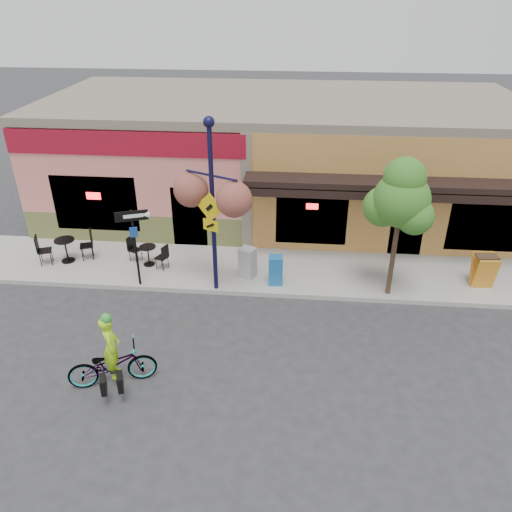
{
  "coord_description": "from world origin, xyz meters",
  "views": [
    {
      "loc": [
        0.74,
        -12.08,
        8.31
      ],
      "look_at": [
        -0.42,
        0.5,
        1.4
      ],
      "focal_mm": 35.0,
      "sensor_mm": 36.0,
      "label": 1
    }
  ],
  "objects": [
    {
      "name": "cyclist_rider",
      "position": [
        -3.36,
        -3.48,
        0.81
      ],
      "size": [
        0.56,
        0.68,
        1.62
      ],
      "primitive_type": "imported",
      "rotation": [
        0.0,
        0.0,
        1.9
      ],
      "color": "#B3F71A",
      "rests_on": "ground"
    },
    {
      "name": "one_way_sign",
      "position": [
        -4.03,
        0.65,
        1.39
      ],
      "size": [
        0.96,
        0.52,
        2.48
      ],
      "primitive_type": null,
      "rotation": [
        0.0,
        0.0,
        0.35
      ],
      "color": "black",
      "rests_on": "sidewalk"
    },
    {
      "name": "sandwich_board",
      "position": [
        6.42,
        1.3,
        0.68
      ],
      "size": [
        0.67,
        0.51,
        1.07
      ],
      "primitive_type": null,
      "rotation": [
        0.0,
        0.0,
        0.06
      ],
      "color": "orange",
      "rests_on": "sidewalk"
    },
    {
      "name": "street_tree",
      "position": [
        3.53,
        0.85,
        2.27
      ],
      "size": [
        2.02,
        2.02,
        4.25
      ],
      "primitive_type": null,
      "rotation": [
        0.0,
        0.0,
        -0.25
      ],
      "color": "#3D7A26",
      "rests_on": "sidewalk"
    },
    {
      "name": "cafe_set_right",
      "position": [
        -4.08,
        1.87,
        0.59
      ],
      "size": [
        1.63,
        1.24,
        0.88
      ],
      "primitive_type": null,
      "rotation": [
        0.0,
        0.0,
        -0.4
      ],
      "color": "black",
      "rests_on": "sidewalk"
    },
    {
      "name": "newspaper_box_grey",
      "position": [
        -0.77,
        1.43,
        0.64
      ],
      "size": [
        0.59,
        0.57,
        0.99
      ],
      "primitive_type": null,
      "rotation": [
        0.0,
        0.0,
        -0.41
      ],
      "color": "#A4A4A4",
      "rests_on": "sidewalk"
    },
    {
      "name": "newspaper_box_blue",
      "position": [
        0.13,
        1.07,
        0.62
      ],
      "size": [
        0.45,
        0.41,
        0.94
      ],
      "primitive_type": null,
      "rotation": [
        0.0,
        0.0,
        0.08
      ],
      "color": "#1B61A5",
      "rests_on": "sidewalk"
    },
    {
      "name": "cafe_set_left",
      "position": [
        -6.86,
        1.85,
        0.67
      ],
      "size": [
        1.94,
        1.44,
        1.04
      ],
      "primitive_type": null,
      "rotation": [
        0.0,
        0.0,
        0.37
      ],
      "color": "black",
      "rests_on": "sidewalk"
    },
    {
      "name": "ground",
      "position": [
        0.0,
        0.0,
        0.0
      ],
      "size": [
        90.0,
        90.0,
        0.0
      ],
      "primitive_type": "plane",
      "color": "#2D2D30",
      "rests_on": "ground"
    },
    {
      "name": "lamp_post",
      "position": [
        -1.65,
        0.65,
        2.75
      ],
      "size": [
        1.79,
        1.3,
        5.2
      ],
      "primitive_type": null,
      "rotation": [
        0.0,
        0.0,
        -0.43
      ],
      "color": "#121137",
      "rests_on": "sidewalk"
    },
    {
      "name": "curb",
      "position": [
        0.0,
        0.55,
        0.07
      ],
      "size": [
        24.0,
        0.12,
        0.15
      ],
      "primitive_type": "cube",
      "color": "#A8A59E",
      "rests_on": "ground"
    },
    {
      "name": "bicycle",
      "position": [
        -3.41,
        -3.48,
        0.53
      ],
      "size": [
        2.15,
        1.33,
        1.07
      ],
      "primitive_type": "imported",
      "rotation": [
        0.0,
        0.0,
        1.9
      ],
      "color": "#9B160E",
      "rests_on": "ground"
    },
    {
      "name": "sidewalk",
      "position": [
        0.0,
        2.0,
        0.07
      ],
      "size": [
        24.0,
        3.0,
        0.15
      ],
      "primitive_type": "cube",
      "color": "#9E9B93",
      "rests_on": "ground"
    },
    {
      "name": "building",
      "position": [
        0.0,
        7.5,
        2.25
      ],
      "size": [
        18.2,
        8.2,
        4.5
      ],
      "primitive_type": null,
      "color": "#DB766C",
      "rests_on": "ground"
    }
  ]
}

